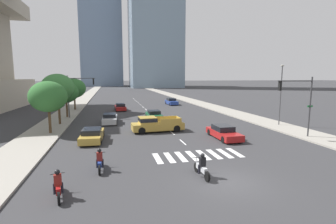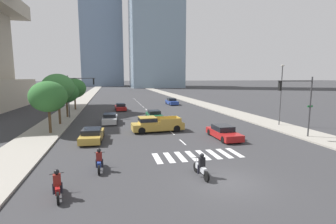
{
  "view_description": "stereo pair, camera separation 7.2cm",
  "coord_description": "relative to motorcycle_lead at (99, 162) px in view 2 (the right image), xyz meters",
  "views": [
    {
      "loc": [
        -6.45,
        -12.36,
        5.98
      ],
      "look_at": [
        0.0,
        15.02,
        2.0
      ],
      "focal_mm": 26.45,
      "sensor_mm": 36.0,
      "label": 1
    },
    {
      "loc": [
        -6.38,
        -12.38,
        5.98
      ],
      "look_at": [
        0.0,
        15.02,
        2.0
      ],
      "focal_mm": 26.45,
      "sensor_mm": 36.0,
      "label": 2
    }
  ],
  "objects": [
    {
      "name": "motorcycle_third",
      "position": [
        6.03,
        -2.45,
        0.0
      ],
      "size": [
        0.7,
        2.12,
        1.49
      ],
      "rotation": [
        0.0,
        0.0,
        1.64
      ],
      "color": "black",
      "rests_on": "ground"
    },
    {
      "name": "traffic_signal_far",
      "position": [
        -3.69,
        21.94,
        3.68
      ],
      "size": [
        4.11,
        0.28,
        6.05
      ],
      "color": "#333335",
      "rests_on": "sidewalk_west"
    },
    {
      "name": "crosswalk_near",
      "position": [
        7.22,
        1.48,
        -0.58
      ],
      "size": [
        6.75,
        2.48,
        0.01
      ],
      "color": "silver",
      "rests_on": "ground"
    },
    {
      "name": "sidewalk_west",
      "position": [
        -6.26,
        26.47,
        -0.51
      ],
      "size": [
        4.0,
        260.0,
        0.15
      ],
      "primitive_type": "cube",
      "color": "gray",
      "rests_on": "ground"
    },
    {
      "name": "sedan_blue_5",
      "position": [
        13.86,
        36.37,
        0.06
      ],
      "size": [
        1.97,
        4.82,
        1.39
      ],
      "rotation": [
        0.0,
        0.0,
        -1.54
      ],
      "color": "navy",
      "rests_on": "ground"
    },
    {
      "name": "sedan_silver_4",
      "position": [
        0.69,
        16.88,
        0.02
      ],
      "size": [
        2.01,
        4.82,
        1.29
      ],
      "rotation": [
        0.0,
        0.0,
        1.52
      ],
      "color": "#B7BABF",
      "rests_on": "ground"
    },
    {
      "name": "sedan_gold_2",
      "position": [
        -0.98,
        7.86,
        -0.01
      ],
      "size": [
        2.13,
        4.76,
        1.23
      ],
      "rotation": [
        0.0,
        0.0,
        1.51
      ],
      "color": "#B28E38",
      "rests_on": "ground"
    },
    {
      "name": "street_tree_second",
      "position": [
        -5.46,
        16.99,
        4.13
      ],
      "size": [
        3.91,
        3.91,
        6.24
      ],
      "color": "#4C3823",
      "rests_on": "sidewalk_west"
    },
    {
      "name": "motorcycle_trailing",
      "position": [
        -1.89,
        -3.27,
        -0.0
      ],
      "size": [
        0.77,
        2.16,
        1.49
      ],
      "rotation": [
        0.0,
        0.0,
        1.77
      ],
      "color": "black",
      "rests_on": "ground"
    },
    {
      "name": "sedan_red_0",
      "position": [
        11.55,
        5.99,
        0.0
      ],
      "size": [
        1.89,
        4.74,
        1.27
      ],
      "rotation": [
        0.0,
        0.0,
        -1.56
      ],
      "color": "maroon",
      "rests_on": "ground"
    },
    {
      "name": "lane_divider_center",
      "position": [
        7.22,
        29.48,
        -0.58
      ],
      "size": [
        0.14,
        50.0,
        0.01
      ],
      "color": "silver",
      "rests_on": "ground"
    },
    {
      "name": "street_tree_fourth",
      "position": [
        -5.46,
        31.36,
        3.4
      ],
      "size": [
        4.08,
        4.08,
        5.58
      ],
      "color": "#4C3823",
      "rests_on": "sidewalk_west"
    },
    {
      "name": "street_lamp_east",
      "position": [
        21.0,
        10.2,
        3.81
      ],
      "size": [
        0.5,
        0.24,
        7.3
      ],
      "color": "#3F3F42",
      "rests_on": "sidewalk_east"
    },
    {
      "name": "street_tree_third",
      "position": [
        -5.46,
        22.71,
        3.19
      ],
      "size": [
        3.55,
        3.55,
        5.14
      ],
      "color": "#4C3823",
      "rests_on": "sidewalk_west"
    },
    {
      "name": "sedan_green_1",
      "position": [
        6.77,
        18.37,
        0.02
      ],
      "size": [
        1.89,
        4.34,
        1.31
      ],
      "rotation": [
        0.0,
        0.0,
        1.56
      ],
      "color": "#1E6038",
      "rests_on": "ground"
    },
    {
      "name": "office_tower_left_skyline",
      "position": [
        -3.42,
        160.06,
        42.26
      ],
      "size": [
        26.15,
        24.73,
        96.13
      ],
      "color": "slate",
      "rests_on": "ground"
    },
    {
      "name": "motorcycle_lead",
      "position": [
        0.0,
        0.0,
        0.0
      ],
      "size": [
        0.7,
        2.15,
        1.49
      ],
      "rotation": [
        0.0,
        0.0,
        1.57
      ],
      "color": "black",
      "rests_on": "ground"
    },
    {
      "name": "street_tree_nearest",
      "position": [
        -5.46,
        11.8,
        3.39
      ],
      "size": [
        3.77,
        3.77,
        5.43
      ],
      "color": "#4C3823",
      "rests_on": "sidewalk_west"
    },
    {
      "name": "traffic_signal_near",
      "position": [
        18.42,
        4.28,
        3.56
      ],
      "size": [
        4.07,
        0.28,
        5.87
      ],
      "rotation": [
        0.0,
        0.0,
        3.14
      ],
      "color": "#333335",
      "rests_on": "sidewalk_east"
    },
    {
      "name": "sedan_red_3",
      "position": [
        2.55,
        29.29,
        -0.0
      ],
      "size": [
        1.97,
        4.29,
        1.26
      ],
      "rotation": [
        0.0,
        0.0,
        1.61
      ],
      "color": "maroon",
      "rests_on": "ground"
    },
    {
      "name": "pickup_truck",
      "position": [
        5.53,
        10.5,
        0.23
      ],
      "size": [
        5.76,
        2.22,
        1.67
      ],
      "rotation": [
        0.0,
        0.0,
        3.19
      ],
      "color": "#B28E38",
      "rests_on": "ground"
    },
    {
      "name": "sidewalk_east",
      "position": [
        20.7,
        26.47,
        -0.51
      ],
      "size": [
        4.0,
        260.0,
        0.15
      ],
      "primitive_type": "cube",
      "color": "gray",
      "rests_on": "ground"
    },
    {
      "name": "ground_plane",
      "position": [
        7.22,
        -3.53,
        -0.58
      ],
      "size": [
        800.0,
        800.0,
        0.0
      ],
      "primitive_type": "plane",
      "color": "#333335"
    }
  ]
}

